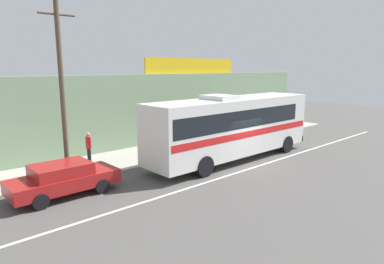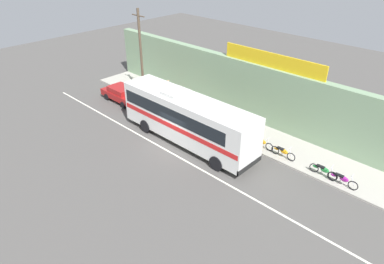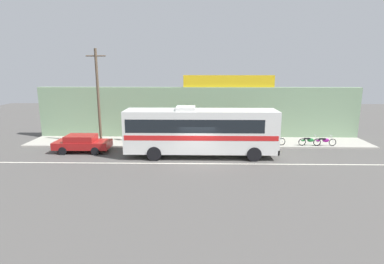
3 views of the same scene
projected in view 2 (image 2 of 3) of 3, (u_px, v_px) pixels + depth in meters
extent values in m
plane|color=#4F4C49|center=(175.00, 146.00, 24.91)|extent=(70.00, 70.00, 0.00)
cube|color=#A8A399|center=(221.00, 121.00, 28.12)|extent=(30.00, 3.60, 0.14)
cube|color=gray|center=(239.00, 87.00, 28.30)|extent=(30.00, 0.70, 4.80)
cube|color=gold|center=(272.00, 60.00, 25.13)|extent=(8.43, 0.12, 1.10)
cube|color=silver|center=(167.00, 150.00, 24.41)|extent=(30.00, 0.14, 0.01)
cube|color=silver|center=(187.00, 118.00, 24.44)|extent=(11.22, 2.49, 3.10)
cube|color=black|center=(183.00, 109.00, 24.43)|extent=(9.87, 2.51, 0.96)
cube|color=red|center=(187.00, 122.00, 24.59)|extent=(10.99, 2.51, 0.36)
cube|color=black|center=(252.00, 141.00, 20.87)|extent=(0.04, 2.24, 1.40)
cube|color=black|center=(250.00, 165.00, 21.78)|extent=(0.12, 2.49, 0.36)
cube|color=silver|center=(176.00, 92.00, 24.28)|extent=(1.40, 1.74, 0.24)
cylinder|color=black|center=(238.00, 149.00, 23.61)|extent=(1.04, 0.32, 1.04)
cylinder|color=black|center=(217.00, 163.00, 22.16)|extent=(1.04, 0.32, 1.04)
cylinder|color=black|center=(168.00, 116.00, 27.92)|extent=(1.04, 0.32, 1.04)
cylinder|color=black|center=(146.00, 126.00, 26.47)|extent=(1.04, 0.32, 1.04)
cube|color=maroon|center=(122.00, 95.00, 31.39)|extent=(4.33, 1.80, 0.56)
cube|color=maroon|center=(121.00, 89.00, 31.19)|extent=(2.25, 1.62, 0.48)
cube|color=black|center=(127.00, 92.00, 30.70)|extent=(0.21, 1.51, 0.34)
cylinder|color=black|center=(138.00, 99.00, 31.31)|extent=(0.62, 0.20, 0.62)
cylinder|color=black|center=(123.00, 105.00, 30.25)|extent=(0.62, 0.20, 0.62)
cylinder|color=black|center=(122.00, 92.00, 32.82)|extent=(0.62, 0.20, 0.62)
cylinder|color=black|center=(107.00, 97.00, 31.76)|extent=(0.62, 0.20, 0.62)
cylinder|color=brown|center=(141.00, 55.00, 30.24)|extent=(0.22, 0.22, 7.97)
cylinder|color=brown|center=(138.00, 16.00, 28.55)|extent=(1.60, 0.10, 0.10)
torus|color=black|center=(353.00, 186.00, 20.28)|extent=(0.62, 0.06, 0.62)
torus|color=black|center=(332.00, 176.00, 21.05)|extent=(0.62, 0.06, 0.62)
cylinder|color=silver|center=(353.00, 181.00, 20.18)|extent=(0.34, 0.04, 0.65)
cylinder|color=silver|center=(352.00, 176.00, 20.08)|extent=(0.03, 0.56, 0.03)
ellipsoid|color=#991E8C|center=(344.00, 179.00, 20.54)|extent=(0.56, 0.22, 0.34)
cube|color=black|center=(340.00, 175.00, 20.66)|extent=(0.52, 0.20, 0.10)
ellipsoid|color=#991E8C|center=(333.00, 175.00, 20.95)|extent=(0.36, 0.14, 0.16)
torus|color=black|center=(269.00, 147.00, 23.98)|extent=(0.62, 0.06, 0.62)
torus|color=black|center=(254.00, 140.00, 24.76)|extent=(0.62, 0.06, 0.62)
cylinder|color=silver|center=(269.00, 143.00, 23.88)|extent=(0.34, 0.04, 0.65)
cylinder|color=silver|center=(268.00, 138.00, 23.78)|extent=(0.03, 0.56, 0.03)
ellipsoid|color=orange|center=(263.00, 142.00, 24.24)|extent=(0.56, 0.22, 0.34)
cube|color=black|center=(259.00, 139.00, 24.36)|extent=(0.52, 0.20, 0.10)
ellipsoid|color=orange|center=(255.00, 139.00, 24.65)|extent=(0.36, 0.14, 0.16)
torus|color=black|center=(291.00, 157.00, 22.90)|extent=(0.62, 0.06, 0.62)
torus|color=black|center=(275.00, 150.00, 23.64)|extent=(0.62, 0.06, 0.62)
cylinder|color=silver|center=(291.00, 153.00, 22.80)|extent=(0.34, 0.04, 0.65)
cylinder|color=silver|center=(290.00, 148.00, 22.70)|extent=(0.03, 0.56, 0.03)
ellipsoid|color=orange|center=(284.00, 152.00, 23.14)|extent=(0.56, 0.22, 0.34)
cube|color=black|center=(281.00, 149.00, 23.25)|extent=(0.52, 0.20, 0.10)
ellipsoid|color=orange|center=(276.00, 149.00, 23.53)|extent=(0.36, 0.14, 0.16)
torus|color=black|center=(333.00, 176.00, 21.09)|extent=(0.62, 0.06, 0.62)
torus|color=black|center=(314.00, 168.00, 21.83)|extent=(0.62, 0.06, 0.62)
cylinder|color=silver|center=(333.00, 172.00, 20.98)|extent=(0.34, 0.04, 0.65)
cylinder|color=silver|center=(332.00, 167.00, 20.88)|extent=(0.03, 0.56, 0.03)
ellipsoid|color=#237F38|center=(325.00, 170.00, 21.33)|extent=(0.56, 0.22, 0.34)
cube|color=black|center=(321.00, 167.00, 21.44)|extent=(0.52, 0.20, 0.10)
ellipsoid|color=#237F38|center=(315.00, 166.00, 21.73)|extent=(0.36, 0.14, 0.16)
cylinder|color=black|center=(169.00, 93.00, 31.93)|extent=(0.13, 0.13, 0.83)
cylinder|color=black|center=(168.00, 94.00, 31.82)|extent=(0.13, 0.13, 0.83)
cylinder|color=red|center=(168.00, 86.00, 31.51)|extent=(0.30, 0.30, 0.63)
sphere|color=tan|center=(168.00, 81.00, 31.28)|extent=(0.23, 0.23, 0.23)
cylinder|color=red|center=(170.00, 85.00, 31.62)|extent=(0.08, 0.08, 0.58)
cylinder|color=red|center=(167.00, 86.00, 31.37)|extent=(0.08, 0.08, 0.58)
cylinder|color=navy|center=(217.00, 116.00, 27.85)|extent=(0.13, 0.13, 0.77)
cylinder|color=navy|center=(215.00, 117.00, 27.74)|extent=(0.13, 0.13, 0.77)
cylinder|color=#23519E|center=(216.00, 109.00, 27.46)|extent=(0.30, 0.30, 0.58)
sphere|color=tan|center=(217.00, 105.00, 27.25)|extent=(0.21, 0.21, 0.21)
cylinder|color=#23519E|center=(218.00, 108.00, 27.57)|extent=(0.08, 0.08, 0.53)
cylinder|color=#23519E|center=(215.00, 110.00, 27.32)|extent=(0.08, 0.08, 0.53)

